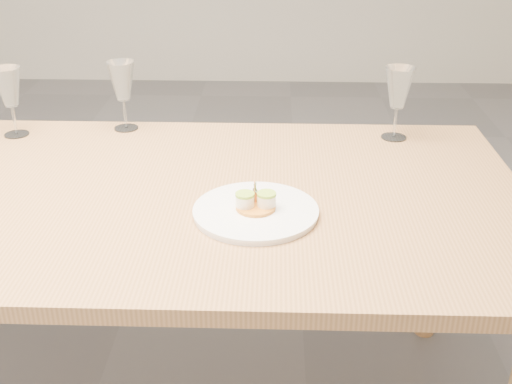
{
  "coord_description": "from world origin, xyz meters",
  "views": [
    {
      "loc": [
        0.56,
        -1.46,
        1.47
      ],
      "look_at": [
        0.51,
        -0.1,
        0.8
      ],
      "focal_mm": 45.0,
      "sensor_mm": 36.0,
      "label": 1
    }
  ],
  "objects_px": {
    "dining_table": "(61,212)",
    "wine_glass_2": "(122,82)",
    "wine_glass_3": "(399,89)",
    "dinner_plate": "(256,210)",
    "wine_glass_1": "(9,88)"
  },
  "relations": [
    {
      "from": "dinner_plate",
      "to": "wine_glass_2",
      "type": "distance_m",
      "value": 0.72
    },
    {
      "from": "dining_table",
      "to": "wine_glass_3",
      "type": "bearing_deg",
      "value": 22.73
    },
    {
      "from": "dinner_plate",
      "to": "wine_glass_1",
      "type": "height_order",
      "value": "wine_glass_1"
    },
    {
      "from": "dinner_plate",
      "to": "wine_glass_1",
      "type": "bearing_deg",
      "value": 146.8
    },
    {
      "from": "dining_table",
      "to": "wine_glass_2",
      "type": "xyz_separation_m",
      "value": [
        0.08,
        0.44,
        0.22
      ]
    },
    {
      "from": "dinner_plate",
      "to": "wine_glass_3",
      "type": "relative_size",
      "value": 1.36
    },
    {
      "from": "dining_table",
      "to": "wine_glass_3",
      "type": "relative_size",
      "value": 10.92
    },
    {
      "from": "wine_glass_1",
      "to": "wine_glass_3",
      "type": "distance_m",
      "value": 1.16
    },
    {
      "from": "wine_glass_1",
      "to": "wine_glass_2",
      "type": "height_order",
      "value": "wine_glass_2"
    },
    {
      "from": "wine_glass_2",
      "to": "wine_glass_1",
      "type": "bearing_deg",
      "value": -168.72
    },
    {
      "from": "dining_table",
      "to": "wine_glass_1",
      "type": "bearing_deg",
      "value": 123.27
    },
    {
      "from": "wine_glass_1",
      "to": "wine_glass_2",
      "type": "distance_m",
      "value": 0.33
    },
    {
      "from": "dining_table",
      "to": "dinner_plate",
      "type": "height_order",
      "value": "dinner_plate"
    },
    {
      "from": "wine_glass_2",
      "to": "wine_glass_3",
      "type": "xyz_separation_m",
      "value": [
        0.84,
        -0.05,
        0.0
      ]
    },
    {
      "from": "dining_table",
      "to": "wine_glass_2",
      "type": "relative_size",
      "value": 11.14
    }
  ]
}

